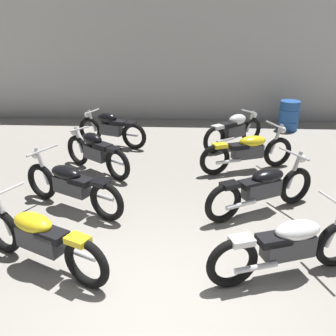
# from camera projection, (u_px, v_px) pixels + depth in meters

# --- Properties ---
(ground_plane) EXTENTS (60.00, 60.00, 0.00)m
(ground_plane) POSITION_uv_depth(u_px,v_px,m) (155.00, 316.00, 4.09)
(ground_plane) COLOR gray
(back_wall) EXTENTS (13.08, 0.24, 3.60)m
(back_wall) POSITION_uv_depth(u_px,v_px,m) (177.00, 61.00, 11.26)
(back_wall) COLOR #BCBAB7
(back_wall) RESTS_ON ground
(motorcycle_left_row_0) EXTENTS (1.99, 1.11, 0.97)m
(motorcycle_left_row_0) POSITION_uv_depth(u_px,v_px,m) (40.00, 238.00, 4.71)
(motorcycle_left_row_0) COLOR black
(motorcycle_left_row_0) RESTS_ON ground
(motorcycle_left_row_1) EXTENTS (1.97, 1.15, 0.97)m
(motorcycle_left_row_1) POSITION_uv_depth(u_px,v_px,m) (71.00, 184.00, 6.20)
(motorcycle_left_row_1) COLOR black
(motorcycle_left_row_1) RESTS_ON ground
(motorcycle_left_row_2) EXTENTS (1.63, 1.29, 0.88)m
(motorcycle_left_row_2) POSITION_uv_depth(u_px,v_px,m) (96.00, 152.00, 7.69)
(motorcycle_left_row_2) COLOR black
(motorcycle_left_row_2) RESTS_ON ground
(motorcycle_left_row_3) EXTENTS (1.88, 0.82, 0.88)m
(motorcycle_left_row_3) POSITION_uv_depth(u_px,v_px,m) (111.00, 128.00, 9.29)
(motorcycle_left_row_3) COLOR black
(motorcycle_left_row_3) RESTS_ON ground
(motorcycle_right_row_0) EXTENTS (2.09, 0.93, 0.97)m
(motorcycle_right_row_0) POSITION_uv_depth(u_px,v_px,m) (289.00, 245.00, 4.56)
(motorcycle_right_row_0) COLOR black
(motorcycle_right_row_0) RESTS_ON ground
(motorcycle_right_row_1) EXTENTS (1.96, 1.16, 0.97)m
(motorcycle_right_row_1) POSITION_uv_depth(u_px,v_px,m) (262.00, 188.00, 6.08)
(motorcycle_right_row_1) COLOR black
(motorcycle_right_row_1) RESTS_ON ground
(motorcycle_right_row_2) EXTENTS (2.07, 0.98, 0.97)m
(motorcycle_right_row_2) POSITION_uv_depth(u_px,v_px,m) (248.00, 151.00, 7.76)
(motorcycle_right_row_2) COLOR black
(motorcycle_right_row_2) RESTS_ON ground
(motorcycle_right_row_3) EXTENTS (1.60, 1.32, 0.88)m
(motorcycle_right_row_3) POSITION_uv_depth(u_px,v_px,m) (234.00, 130.00, 9.13)
(motorcycle_right_row_3) COLOR black
(motorcycle_right_row_3) RESTS_ON ground
(oil_drum) EXTENTS (0.59, 0.59, 0.85)m
(oil_drum) POSITION_uv_depth(u_px,v_px,m) (289.00, 116.00, 10.61)
(oil_drum) COLOR #23519E
(oil_drum) RESTS_ON ground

